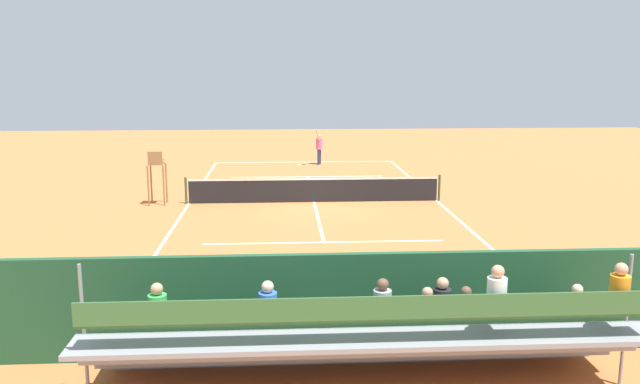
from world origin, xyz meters
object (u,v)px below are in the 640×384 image
(courtside_bench, at_px, (443,310))
(tennis_player, at_px, (319,146))
(equipment_bag, at_px, (354,332))
(bleacher_stand, at_px, (368,335))
(tennis_ball_near, at_px, (298,175))
(umpire_chair, at_px, (157,172))
(tennis_racket, at_px, (299,165))
(tennis_net, at_px, (314,190))

(courtside_bench, distance_m, tennis_player, 23.39)
(courtside_bench, bearing_deg, equipment_bag, 4.02)
(bleacher_stand, height_order, courtside_bench, bleacher_stand)
(equipment_bag, relative_size, tennis_ball_near, 13.64)
(equipment_bag, xyz_separation_m, tennis_ball_near, (0.61, -19.67, -0.15))
(courtside_bench, bearing_deg, tennis_ball_near, -82.88)
(bleacher_stand, relative_size, umpire_chair, 4.23)
(umpire_chair, distance_m, equipment_bag, 14.78)
(equipment_bag, bearing_deg, tennis_player, -91.66)
(tennis_racket, bearing_deg, equipment_bag, 91.06)
(bleacher_stand, relative_size, tennis_racket, 15.86)
(tennis_net, bearing_deg, tennis_ball_near, -85.48)
(tennis_net, bearing_deg, courtside_bench, 98.33)
(tennis_player, distance_m, tennis_racket, 1.52)
(tennis_racket, bearing_deg, tennis_ball_near, 87.07)
(tennis_ball_near, bearing_deg, equipment_bag, 91.79)
(umpire_chair, relative_size, courtside_bench, 1.19)
(bleacher_stand, xyz_separation_m, courtside_bench, (-1.81, -2.07, -0.40))
(bleacher_stand, height_order, umpire_chair, bleacher_stand)
(umpire_chair, bearing_deg, tennis_racket, -120.73)
(tennis_player, relative_size, tennis_ball_near, 29.18)
(bleacher_stand, xyz_separation_m, tennis_player, (-0.66, -25.42, 0.06))
(tennis_racket, bearing_deg, courtside_bench, 95.59)
(tennis_player, bearing_deg, bleacher_stand, 88.51)
(equipment_bag, bearing_deg, umpire_chair, -64.62)
(tennis_net, height_order, equipment_bag, tennis_net)
(tennis_player, xyz_separation_m, tennis_ball_near, (1.29, 3.81, -0.98))
(bleacher_stand, bearing_deg, courtside_bench, -131.15)
(tennis_net, bearing_deg, umpire_chair, 0.79)
(umpire_chair, distance_m, tennis_ball_near, 8.64)
(tennis_racket, distance_m, tennis_ball_near, 3.55)
(bleacher_stand, distance_m, tennis_player, 25.43)
(bleacher_stand, distance_m, tennis_ball_near, 21.64)
(equipment_bag, distance_m, tennis_player, 23.51)
(bleacher_stand, bearing_deg, umpire_chair, -67.45)
(umpire_chair, bearing_deg, tennis_net, -179.21)
(bleacher_stand, bearing_deg, equipment_bag, -89.48)
(tennis_net, distance_m, bleacher_stand, 15.35)
(bleacher_stand, relative_size, equipment_bag, 10.07)
(tennis_player, relative_size, tennis_racket, 3.37)
(umpire_chair, height_order, tennis_ball_near, umpire_chair)
(umpire_chair, xyz_separation_m, tennis_ball_near, (-5.70, -6.35, -1.28))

